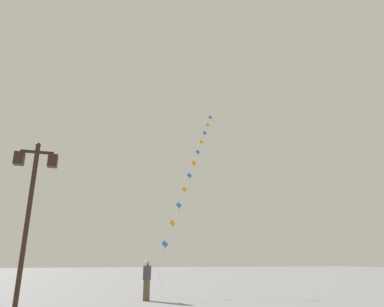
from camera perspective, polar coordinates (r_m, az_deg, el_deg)
ground_plane at (r=22.11m, az=-14.01°, el=-21.50°), size 160.00×160.00×0.00m
twin_lantern_lamp_post at (r=11.41m, az=-25.39°, el=-6.19°), size 1.25×0.28×5.26m
kite_train at (r=25.26m, az=-0.13°, el=-2.88°), size 7.74×11.85×15.38m
kite_flyer at (r=16.53m, az=-7.57°, el=-20.18°), size 0.45×0.61×1.71m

